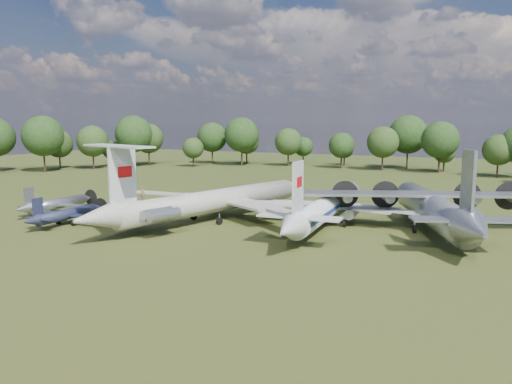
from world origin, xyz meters
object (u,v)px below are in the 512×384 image
at_px(small_prop_west, 67,217).
at_px(small_prop_northwest, 58,206).
at_px(il62_airliner, 215,205).
at_px(an12_transport, 432,213).
at_px(tu104_jet, 329,210).
at_px(person_on_il62, 142,193).

relative_size(small_prop_west, small_prop_northwest, 0.96).
bearing_deg(small_prop_west, il62_airliner, 33.12).
bearing_deg(il62_airliner, an12_transport, 26.54).
relative_size(tu104_jet, small_prop_northwest, 2.66).
xyz_separation_m(tu104_jet, small_prop_west, (-34.12, -16.60, -1.03)).
distance_m(il62_airliner, person_on_il62, 13.54).
height_order(an12_transport, person_on_il62, person_on_il62).
xyz_separation_m(tu104_jet, an12_transport, (14.01, 1.59, 0.39)).
bearing_deg(an12_transport, il62_airliner, 169.69).
bearing_deg(person_on_il62, small_prop_northwest, 2.85).
distance_m(tu104_jet, small_prop_northwest, 43.75).
height_order(il62_airliner, an12_transport, an12_transport).
height_order(il62_airliner, small_prop_northwest, il62_airliner).
height_order(tu104_jet, small_prop_northwest, tu104_jet).
xyz_separation_m(small_prop_northwest, person_on_il62, (22.61, -6.51, 4.43)).
bearing_deg(small_prop_northwest, an12_transport, 13.41).
distance_m(il62_airliner, small_prop_northwest, 26.77).
xyz_separation_m(an12_transport, person_on_il62, (-33.81, -18.84, 3.06)).
height_order(small_prop_west, small_prop_northwest, small_prop_northwest).
bearing_deg(person_on_il62, il62_airliner, -86.17).
xyz_separation_m(il62_airliner, person_on_il62, (-3.42, -12.68, 3.30)).
height_order(tu104_jet, an12_transport, an12_transport).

